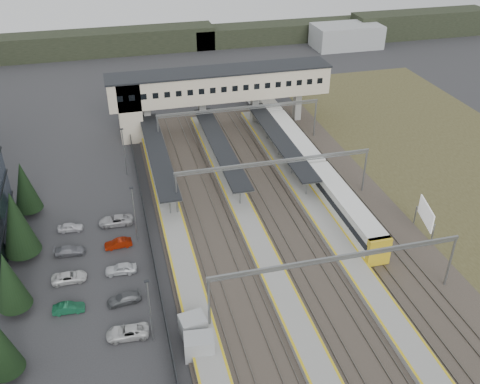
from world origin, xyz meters
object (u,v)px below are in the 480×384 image
object	(u,v)px
footbridge	(205,89)
billboard	(426,215)
relay_cabin_near	(199,346)
train	(295,144)
relay_cabin_far	(193,326)

from	to	relation	value
footbridge	billboard	xyz separation A→B (m)	(21.42, -39.90, -4.99)
relay_cabin_near	train	world-z (taller)	train
relay_cabin_near	train	bearing A→B (deg)	58.55
relay_cabin_near	footbridge	distance (m)	54.72
relay_cabin_far	train	size ratio (longest dim) A/B	0.05
relay_cabin_far	train	distance (m)	43.08
relay_cabin_far	billboard	bearing A→B (deg)	17.36
train	billboard	xyz separation A→B (m)	(9.12, -25.58, 0.82)
relay_cabin_far	footbridge	distance (m)	51.95
relay_cabin_near	billboard	size ratio (longest dim) A/B	0.60
footbridge	train	distance (m)	19.75
train	billboard	size ratio (longest dim) A/B	11.77
relay_cabin_far	footbridge	xyz separation A→B (m)	(11.53, 50.20, 6.74)
relay_cabin_near	billboard	world-z (taller)	billboard
relay_cabin_near	footbridge	size ratio (longest dim) A/B	0.08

